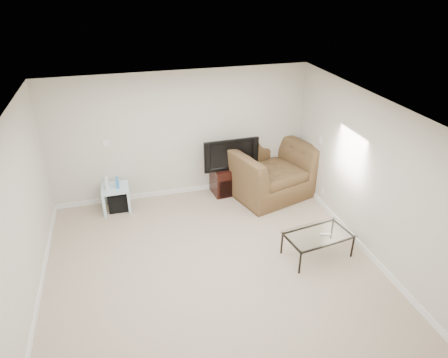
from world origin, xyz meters
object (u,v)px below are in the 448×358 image
object	(u,v)px
recliner	(269,162)
coffee_table	(317,244)
subwoofer	(118,201)
side_table	(116,198)
television	(230,153)
tv_stand	(229,179)

from	to	relation	value
recliner	coffee_table	xyz separation A→B (m)	(0.03, -2.13, -0.48)
subwoofer	coffee_table	world-z (taller)	coffee_table
recliner	coffee_table	size ratio (longest dim) A/B	1.48
subwoofer	recliner	size ratio (longest dim) A/B	0.24
side_table	coffee_table	bearing A→B (deg)	-36.69
subwoofer	coffee_table	bearing A→B (deg)	-37.20
subwoofer	recliner	bearing A→B (deg)	-3.03
side_table	subwoofer	distance (m)	0.08
subwoofer	recliner	xyz separation A→B (m)	(2.99, -0.16, 0.51)
television	side_table	bearing A→B (deg)	-179.86
tv_stand	recliner	size ratio (longest dim) A/B	0.44
recliner	subwoofer	bearing A→B (deg)	160.28
subwoofer	side_table	bearing A→B (deg)	-146.19
tv_stand	side_table	xyz separation A→B (m)	(-2.25, -0.09, -0.05)
recliner	coffee_table	bearing A→B (deg)	-106.02
television	coffee_table	world-z (taller)	television
subwoofer	coffee_table	xyz separation A→B (m)	(3.01, -2.29, 0.04)
television	subwoofer	distance (m)	2.34
side_table	recliner	bearing A→B (deg)	-2.62
tv_stand	side_table	distance (m)	2.25
coffee_table	television	bearing A→B (deg)	108.68
subwoofer	television	bearing A→B (deg)	1.12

